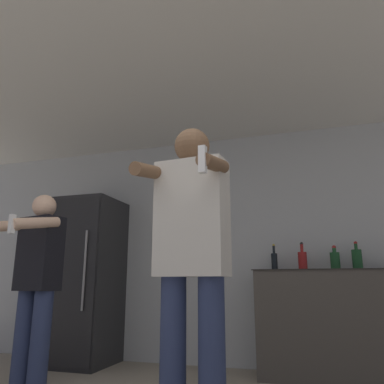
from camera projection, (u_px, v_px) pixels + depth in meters
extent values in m
cube|color=#B2B7BC|center=(233.00, 246.00, 4.22)|extent=(7.00, 0.06, 2.55)
cube|color=silver|center=(192.00, 68.00, 3.07)|extent=(7.00, 3.62, 0.05)
cube|color=#262628|center=(84.00, 279.00, 4.27)|extent=(0.74, 0.68, 1.82)
cube|color=black|center=(66.00, 279.00, 3.95)|extent=(0.71, 0.01, 1.74)
cylinder|color=#99999E|center=(84.00, 270.00, 3.88)|extent=(0.02, 0.02, 0.82)
cube|color=#47423D|center=(350.00, 324.00, 3.45)|extent=(1.69, 0.51, 0.98)
cube|color=#272421|center=(345.00, 270.00, 3.57)|extent=(1.72, 0.54, 0.01)
cylinder|color=maroon|center=(303.00, 261.00, 3.77)|extent=(0.09, 0.09, 0.18)
cylinder|color=maroon|center=(302.00, 248.00, 3.80)|extent=(0.03, 0.03, 0.09)
sphere|color=black|center=(301.00, 244.00, 3.81)|extent=(0.03, 0.03, 0.03)
cylinder|color=#194723|center=(357.00, 260.00, 3.62)|extent=(0.09, 0.09, 0.19)
cylinder|color=#194723|center=(356.00, 246.00, 3.65)|extent=(0.03, 0.03, 0.07)
sphere|color=maroon|center=(355.00, 243.00, 3.66)|extent=(0.03, 0.03, 0.03)
cylinder|color=#194723|center=(335.00, 261.00, 3.68)|extent=(0.09, 0.09, 0.17)
cylinder|color=#194723|center=(334.00, 250.00, 3.70)|extent=(0.04, 0.04, 0.05)
sphere|color=maroon|center=(334.00, 247.00, 3.71)|extent=(0.04, 0.04, 0.04)
cylinder|color=black|center=(274.00, 262.00, 3.84)|extent=(0.06, 0.06, 0.17)
cylinder|color=black|center=(274.00, 249.00, 3.87)|extent=(0.03, 0.03, 0.08)
sphere|color=#B29933|center=(274.00, 245.00, 3.88)|extent=(0.03, 0.03, 0.03)
cylinder|color=navy|center=(173.00, 361.00, 2.03)|extent=(0.15, 0.15, 0.90)
cylinder|color=navy|center=(212.00, 365.00, 1.95)|extent=(0.15, 0.15, 0.90)
cube|color=beige|center=(192.00, 218.00, 2.18)|extent=(0.43, 0.24, 0.67)
sphere|color=brown|center=(192.00, 146.00, 2.28)|extent=(0.21, 0.21, 0.21)
cylinder|color=brown|center=(150.00, 171.00, 2.16)|extent=(0.11, 0.35, 0.14)
cylinder|color=brown|center=(214.00, 164.00, 2.02)|extent=(0.11, 0.35, 0.14)
cube|color=white|center=(203.00, 159.00, 1.86)|extent=(0.04, 0.04, 0.14)
cylinder|color=navy|center=(23.00, 343.00, 2.98)|extent=(0.15, 0.15, 0.80)
cylinder|color=navy|center=(40.00, 344.00, 2.89)|extent=(0.15, 0.15, 0.80)
cube|color=black|center=(40.00, 253.00, 3.10)|extent=(0.39, 0.27, 0.60)
sphere|color=beige|center=(44.00, 206.00, 3.20)|extent=(0.20, 0.20, 0.20)
cylinder|color=beige|center=(8.00, 226.00, 3.06)|extent=(0.17, 0.43, 0.16)
cylinder|color=beige|center=(36.00, 223.00, 2.90)|extent=(0.17, 0.43, 0.16)
cube|color=white|center=(12.00, 224.00, 2.72)|extent=(0.04, 0.04, 0.14)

